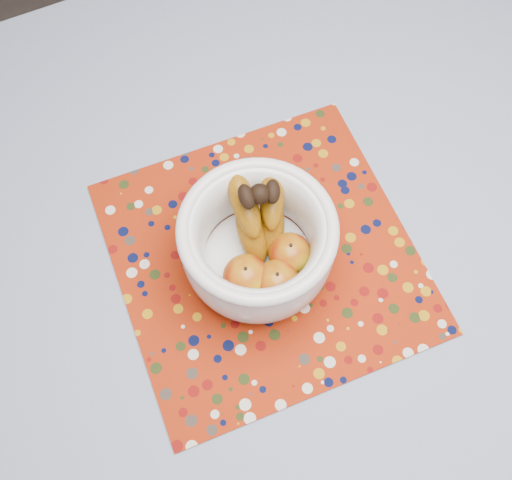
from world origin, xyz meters
The scene contains 4 objects.
table centered at (0.00, 0.00, 0.67)m, with size 1.20×1.20×0.75m.
tablecloth centered at (0.00, 0.00, 0.76)m, with size 1.32×1.32×0.01m, color slate.
placemat centered at (-0.11, 0.00, 0.76)m, with size 0.46×0.46×0.00m, color #912007.
fruit_bowl centered at (-0.12, 0.00, 0.84)m, with size 0.23×0.23×0.17m.
Camera 1 is at (-0.28, -0.33, 1.64)m, focal length 42.00 mm.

